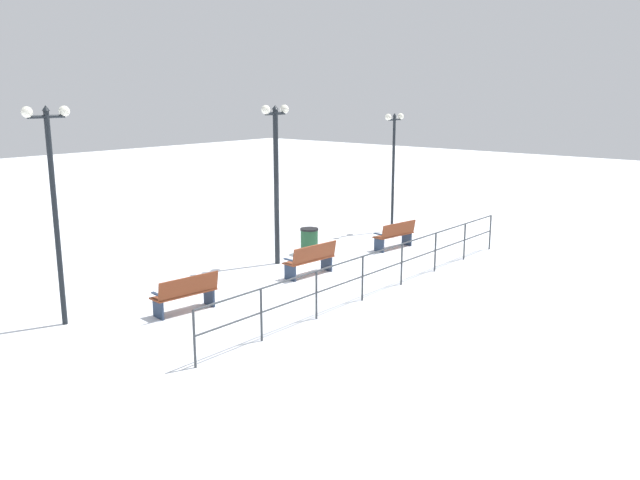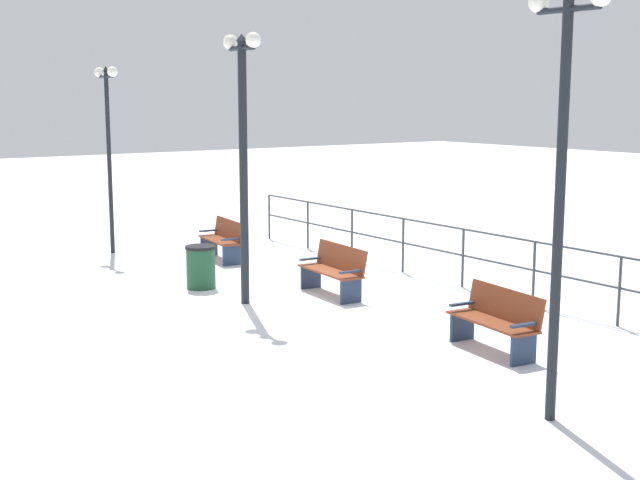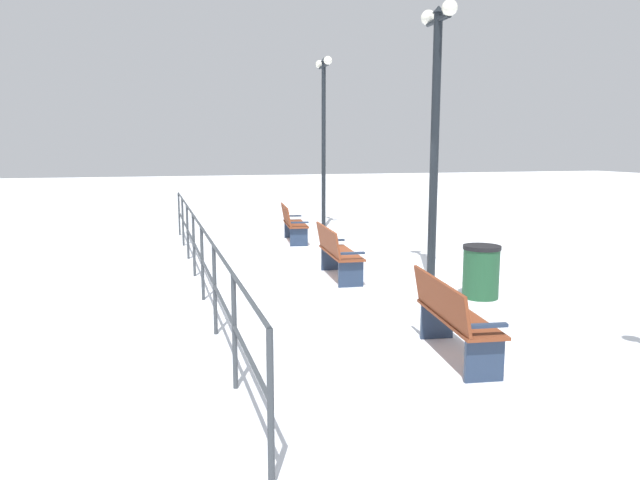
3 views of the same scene
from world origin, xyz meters
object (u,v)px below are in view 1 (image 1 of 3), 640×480
(lamppost_middle, at_px, (276,164))
(lamppost_far, at_px, (53,186))
(bench_nearest, at_px, (395,235))
(lamppost_near, at_px, (394,151))
(bench_third, at_px, (186,293))
(trash_bin, at_px, (309,241))
(bench_second, at_px, (311,259))

(lamppost_middle, relative_size, lamppost_far, 0.98)
(lamppost_far, bearing_deg, bench_nearest, -98.86)
(lamppost_near, xyz_separation_m, lamppost_middle, (-0.00, 6.22, 0.03))
(lamppost_near, bearing_deg, lamppost_far, 90.00)
(lamppost_middle, bearing_deg, bench_third, 107.50)
(bench_third, distance_m, trash_bin, 6.43)
(lamppost_near, xyz_separation_m, lamppost_far, (-0.00, 13.16, 0.15))
(bench_third, distance_m, lamppost_near, 11.28)
(trash_bin, bearing_deg, bench_third, 103.91)
(lamppost_middle, xyz_separation_m, lamppost_far, (0.00, 6.94, 0.12))
(lamppost_near, distance_m, lamppost_middle, 6.22)
(lamppost_middle, xyz_separation_m, trash_bin, (0.07, -1.57, -2.60))
(bench_third, relative_size, lamppost_near, 0.38)
(bench_nearest, height_order, bench_third, bench_third)
(lamppost_near, relative_size, trash_bin, 5.23)
(bench_third, bearing_deg, trash_bin, -69.00)
(bench_nearest, distance_m, trash_bin, 2.91)
(bench_second, height_order, lamppost_near, lamppost_near)
(bench_nearest, relative_size, trash_bin, 1.98)
(bench_nearest, distance_m, lamppost_far, 11.27)
(bench_nearest, xyz_separation_m, bench_third, (0.21, 8.56, -0.01))
(bench_nearest, bearing_deg, lamppost_far, 88.52)
(bench_nearest, relative_size, bench_second, 0.98)
(lamppost_middle, distance_m, trash_bin, 3.03)
(lamppost_far, distance_m, trash_bin, 8.93)
(bench_third, bearing_deg, bench_second, -85.62)
(bench_nearest, xyz_separation_m, trash_bin, (1.76, 2.32, -0.07))
(bench_second, xyz_separation_m, lamppost_middle, (1.68, -0.39, 2.53))
(bench_second, relative_size, lamppost_far, 0.35)
(lamppost_near, bearing_deg, bench_third, 97.71)
(lamppost_near, relative_size, lamppost_far, 0.90)
(bench_nearest, relative_size, lamppost_far, 0.34)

